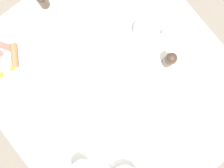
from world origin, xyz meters
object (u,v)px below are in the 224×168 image
object	(u,v)px
breakfast_plate	(2,61)
water_glass_tall	(143,30)
napkin_folded	(206,89)
teapot_far	(94,44)
fork_by_plate	(49,140)
knife_by_plate	(174,123)
pepper_grinder	(170,60)
teacup_with_saucer_left	(169,36)

from	to	relation	value
breakfast_plate	water_glass_tall	distance (m)	0.67
water_glass_tall	napkin_folded	world-z (taller)	water_glass_tall
water_glass_tall	teapot_far	bearing A→B (deg)	158.47
fork_by_plate	knife_by_plate	size ratio (longest dim) A/B	0.89
breakfast_plate	knife_by_plate	xyz separation A→B (m)	(0.45, -0.72, -0.01)
napkin_folded	knife_by_plate	distance (m)	0.22
water_glass_tall	pepper_grinder	xyz separation A→B (m)	(0.00, -0.19, 0.02)
teapot_far	pepper_grinder	world-z (taller)	pepper_grinder
teacup_with_saucer_left	water_glass_tall	size ratio (longest dim) A/B	1.50
breakfast_plate	knife_by_plate	size ratio (longest dim) A/B	1.35
teacup_with_saucer_left	napkin_folded	size ratio (longest dim) A/B	0.90
napkin_folded	knife_by_plate	size ratio (longest dim) A/B	0.76
fork_by_plate	teapot_far	bearing A→B (deg)	26.22
pepper_grinder	breakfast_plate	bearing A→B (deg)	141.39
breakfast_plate	napkin_folded	bearing A→B (deg)	-46.02
teapot_far	breakfast_plate	bearing A→B (deg)	-49.39
napkin_folded	knife_by_plate	bearing A→B (deg)	-172.45
teapot_far	napkin_folded	size ratio (longest dim) A/B	1.34
water_glass_tall	fork_by_plate	xyz separation A→B (m)	(-0.65, -0.13, -0.04)
breakfast_plate	fork_by_plate	world-z (taller)	breakfast_plate
breakfast_plate	napkin_folded	xyz separation A→B (m)	(0.67, -0.70, -0.01)
teapot_far	knife_by_plate	size ratio (longest dim) A/B	1.01
teapot_far	water_glass_tall	distance (m)	0.23
teacup_with_saucer_left	water_glass_tall	world-z (taller)	water_glass_tall
water_glass_tall	knife_by_plate	world-z (taller)	water_glass_tall
pepper_grinder	napkin_folded	distance (m)	0.23
water_glass_tall	napkin_folded	size ratio (longest dim) A/B	0.60
breakfast_plate	teacup_with_saucer_left	world-z (taller)	teacup_with_saucer_left
pepper_grinder	knife_by_plate	distance (m)	0.29
napkin_folded	pepper_grinder	bearing A→B (deg)	107.13
teapot_far	pepper_grinder	size ratio (longest dim) A/B	1.59
pepper_grinder	teapot_far	bearing A→B (deg)	129.22
pepper_grinder	fork_by_plate	world-z (taller)	pepper_grinder
breakfast_plate	teapot_far	size ratio (longest dim) A/B	1.33
teacup_with_saucer_left	water_glass_tall	bearing A→B (deg)	131.04
fork_by_plate	knife_by_plate	world-z (taller)	same
teapot_far	fork_by_plate	distance (m)	0.48
fork_by_plate	knife_by_plate	bearing A→B (deg)	-30.87
napkin_folded	fork_by_plate	world-z (taller)	napkin_folded
breakfast_plate	napkin_folded	world-z (taller)	breakfast_plate
water_glass_tall	pepper_grinder	size ratio (longest dim) A/B	0.71
teacup_with_saucer_left	water_glass_tall	xyz separation A→B (m)	(-0.08, 0.10, 0.02)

